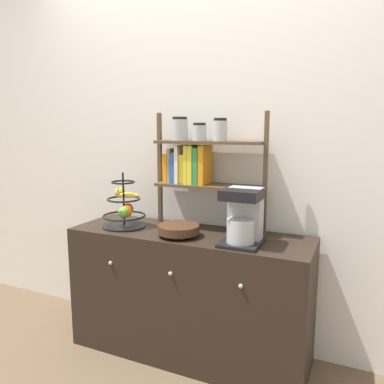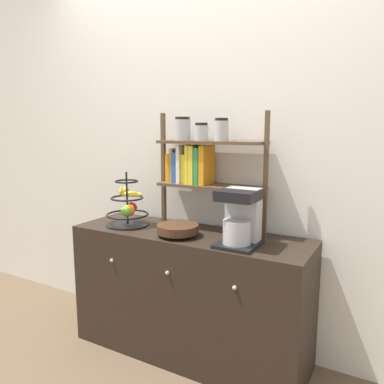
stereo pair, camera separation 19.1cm
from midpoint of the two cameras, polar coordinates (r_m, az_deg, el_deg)
ground_plane at (r=2.44m, az=-5.58°, el=-25.79°), size 12.00×12.00×0.00m
wall_back at (r=2.45m, az=-0.03°, el=6.97°), size 7.00×0.05×2.60m
sideboard at (r=2.42m, az=-2.87°, el=-15.28°), size 1.48×0.49×0.79m
coffee_maker at (r=2.05m, az=5.16°, el=-3.77°), size 0.21×0.24×0.31m
fruit_stand at (r=2.45m, az=-12.48°, el=-2.56°), size 0.28×0.28×0.35m
wooden_bowl at (r=2.21m, az=-4.56°, el=-5.75°), size 0.25×0.25×0.07m
shelf_hutch at (r=2.33m, az=-1.61°, el=5.07°), size 0.72×0.20×0.72m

